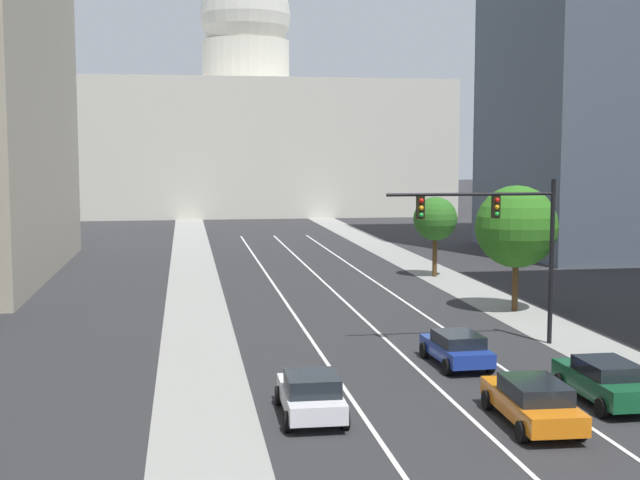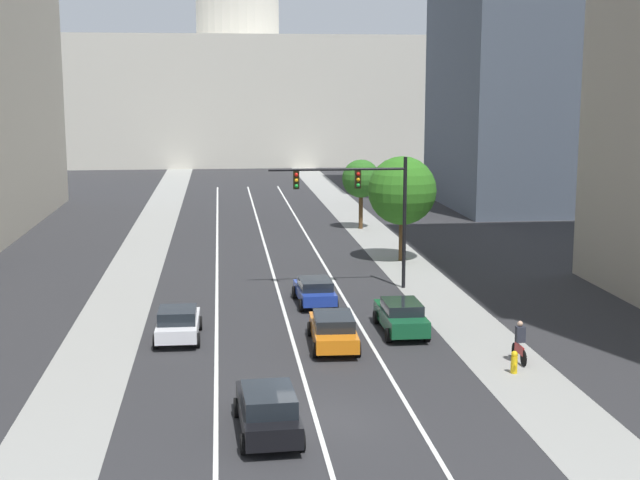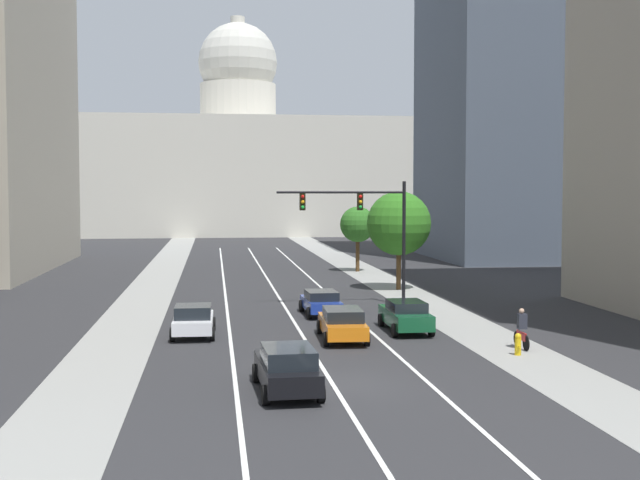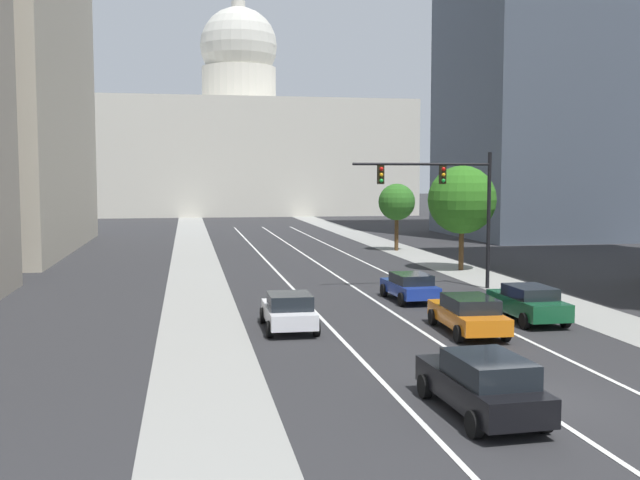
{
  "view_description": "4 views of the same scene",
  "coord_description": "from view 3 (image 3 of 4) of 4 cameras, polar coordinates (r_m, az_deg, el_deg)",
  "views": [
    {
      "loc": [
        -8.84,
        -15.95,
        8.38
      ],
      "look_at": [
        -2.06,
        27.01,
        3.94
      ],
      "focal_mm": 48.28,
      "sensor_mm": 36.0,
      "label": 1
    },
    {
      "loc": [
        -3.03,
        -27.83,
        11.02
      ],
      "look_at": [
        2.26,
        18.88,
        2.84
      ],
      "focal_mm": 49.82,
      "sensor_mm": 36.0,
      "label": 2
    },
    {
      "loc": [
        -4.02,
        -27.68,
        6.62
      ],
      "look_at": [
        2.68,
        24.36,
        3.57
      ],
      "focal_mm": 46.39,
      "sensor_mm": 36.0,
      "label": 3
    },
    {
      "loc": [
        -8.84,
        -17.96,
        5.94
      ],
      "look_at": [
        -1.58,
        22.46,
        2.45
      ],
      "focal_mm": 41.75,
      "sensor_mm": 36.0,
      "label": 4
    }
  ],
  "objects": [
    {
      "name": "ground_plane",
      "position": [
        68.12,
        -3.92,
        -2.25
      ],
      "size": [
        400.0,
        400.0,
        0.0
      ],
      "primitive_type": "plane",
      "color": "#2B2B2D"
    },
    {
      "name": "car_white",
      "position": [
        38.49,
        -8.73,
        -5.47
      ],
      "size": [
        2.02,
        4.16,
        1.47
      ],
      "rotation": [
        0.0,
        0.0,
        1.56
      ],
      "color": "silver",
      "rests_on": "ground"
    },
    {
      "name": "car_orange",
      "position": [
        37.14,
        1.55,
        -5.75
      ],
      "size": [
        2.14,
        4.84,
        1.44
      ],
      "rotation": [
        0.0,
        0.0,
        1.53
      ],
      "color": "orange",
      "rests_on": "ground"
    },
    {
      "name": "cyclist",
      "position": [
        36.04,
        13.75,
        -5.98
      ],
      "size": [
        0.36,
        1.7,
        1.72
      ],
      "rotation": [
        0.0,
        0.0,
        1.58
      ],
      "color": "black",
      "rests_on": "ground"
    },
    {
      "name": "car_black",
      "position": [
        27.55,
        -2.28,
        -8.83
      ],
      "size": [
        2.12,
        4.72,
        1.58
      ],
      "rotation": [
        0.0,
        0.0,
        1.61
      ],
      "color": "black",
      "rests_on": "ground"
    },
    {
      "name": "car_blue",
      "position": [
        44.5,
        0.06,
        -4.29
      ],
      "size": [
        2.05,
        4.19,
        1.34
      ],
      "rotation": [
        0.0,
        0.0,
        1.61
      ],
      "color": "#1E389E",
      "rests_on": "ground"
    },
    {
      "name": "sidewalk_left",
      "position": [
        63.18,
        -11.21,
        -2.74
      ],
      "size": [
        3.35,
        130.0,
        0.01
      ],
      "primitive_type": "cube",
      "color": "gray",
      "rests_on": "ground"
    },
    {
      "name": "lane_stripe_left",
      "position": [
        53.1,
        -6.54,
        -3.84
      ],
      "size": [
        0.16,
        90.0,
        0.01
      ],
      "primitive_type": "cube",
      "color": "white",
      "rests_on": "ground"
    },
    {
      "name": "lane_stripe_right",
      "position": [
        53.6,
        0.59,
        -3.75
      ],
      "size": [
        0.16,
        90.0,
        0.01
      ],
      "primitive_type": "cube",
      "color": "white",
      "rests_on": "ground"
    },
    {
      "name": "office_tower_far_right",
      "position": [
        86.19,
        13.03,
        14.23
      ],
      "size": [
        15.29,
        19.58,
        46.02
      ],
      "color": "#4C5666",
      "rests_on": "ground"
    },
    {
      "name": "sidewalk_right",
      "position": [
        64.23,
        3.78,
        -2.59
      ],
      "size": [
        3.35,
        130.0,
        0.01
      ],
      "primitive_type": "cube",
      "color": "gray",
      "rests_on": "ground"
    },
    {
      "name": "fire_hydrant",
      "position": [
        34.65,
        13.5,
        -7.0
      ],
      "size": [
        0.26,
        0.35,
        0.91
      ],
      "color": "yellow",
      "rests_on": "ground"
    },
    {
      "name": "street_tree_far_right",
      "position": [
        56.0,
        5.46,
        1.14
      ],
      "size": [
        4.34,
        4.34,
        6.67
      ],
      "color": "#51381E",
      "rests_on": "ground"
    },
    {
      "name": "traffic_signal_mast",
      "position": [
        47.72,
        3.18,
        1.5
      ],
      "size": [
        7.51,
        0.39,
        7.24
      ],
      "color": "black",
      "rests_on": "ground"
    },
    {
      "name": "capitol_building",
      "position": [
        134.64,
        -5.64,
        4.95
      ],
      "size": [
        53.02,
        29.53,
        34.63
      ],
      "color": "beige",
      "rests_on": "ground"
    },
    {
      "name": "street_tree_near_right",
      "position": [
        68.63,
        2.62,
        1.06
      ],
      "size": [
        2.96,
        2.96,
        5.42
      ],
      "color": "#51381E",
      "rests_on": "ground"
    },
    {
      "name": "lane_stripe_center",
      "position": [
        53.25,
        -2.96,
        -3.8
      ],
      "size": [
        0.16,
        90.0,
        0.01
      ],
      "primitive_type": "cube",
      "color": "white",
      "rests_on": "ground"
    },
    {
      "name": "car_green",
      "position": [
        39.54,
        5.93,
        -5.18
      ],
      "size": [
        1.94,
        4.56,
        1.48
      ],
      "rotation": [
        0.0,
        0.0,
        1.57
      ],
      "color": "#14512D",
      "rests_on": "ground"
    }
  ]
}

